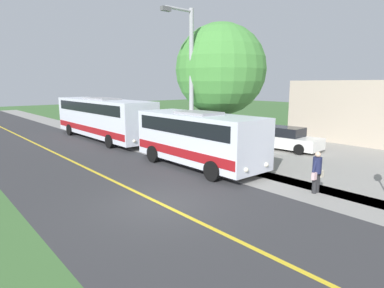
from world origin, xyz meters
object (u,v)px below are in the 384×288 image
object	(u,v)px
pedestrian_with_bags	(317,171)
street_light_pole	(190,80)
transit_bus_rear	(103,117)
parked_car_near	(285,139)
shuttle_bus_front	(198,137)
tree_curbside	(221,70)

from	to	relation	value
pedestrian_with_bags	street_light_pole	world-z (taller)	street_light_pole
transit_bus_rear	parked_car_near	world-z (taller)	transit_bus_rear
shuttle_bus_front	parked_car_near	bearing A→B (deg)	177.69
transit_bus_rear	tree_curbside	world-z (taller)	tree_curbside
transit_bus_rear	parked_car_near	size ratio (longest dim) A/B	2.57
pedestrian_with_bags	tree_curbside	xyz separation A→B (m)	(-2.10, -7.37, 4.10)
transit_bus_rear	parked_car_near	xyz separation A→B (m)	(-7.19, 11.33, -1.04)
tree_curbside	parked_car_near	bearing A→B (deg)	159.54
shuttle_bus_front	parked_car_near	xyz separation A→B (m)	(-7.23, 0.29, -0.87)
tree_curbside	street_light_pole	bearing A→B (deg)	5.35
street_light_pole	parked_car_near	bearing A→B (deg)	168.58
parked_car_near	tree_curbside	size ratio (longest dim) A/B	0.60
transit_bus_rear	street_light_pole	bearing A→B (deg)	91.77
shuttle_bus_front	tree_curbside	distance (m)	4.66
transit_bus_rear	pedestrian_with_bags	bearing A→B (deg)	92.46
transit_bus_rear	tree_curbside	size ratio (longest dim) A/B	1.54
street_light_pole	transit_bus_rear	bearing A→B (deg)	-88.23
transit_bus_rear	street_light_pole	size ratio (longest dim) A/B	1.47
parked_car_near	tree_curbside	bearing A→B (deg)	-20.46
parked_car_near	tree_curbside	xyz separation A→B (m)	(4.36, -1.63, 4.29)
shuttle_bus_front	tree_curbside	xyz separation A→B (m)	(-2.87, -1.34, 3.42)
pedestrian_with_bags	parked_car_near	distance (m)	8.64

